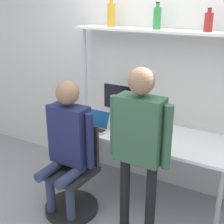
{
  "coord_description": "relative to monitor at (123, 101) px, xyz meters",
  "views": [
    {
      "loc": [
        1.23,
        -2.44,
        2.13
      ],
      "look_at": [
        -0.14,
        -0.07,
        1.12
      ],
      "focal_mm": 50.0,
      "sensor_mm": 36.0,
      "label": 1
    }
  ],
  "objects": [
    {
      "name": "shelf_unit",
      "position": [
        0.36,
        -0.0,
        0.57
      ],
      "size": [
        1.81,
        0.29,
        1.83
      ],
      "color": "white",
      "rests_on": "ground_plane"
    },
    {
      "name": "bottle_amber",
      "position": [
        -0.16,
        -0.0,
        0.95
      ],
      "size": [
        0.08,
        0.08,
        0.3
      ],
      "color": "gold",
      "rests_on": "shelf_unit"
    },
    {
      "name": "desk",
      "position": [
        0.36,
        -0.21,
        -0.31
      ],
      "size": [
        1.9,
        0.72,
        0.77
      ],
      "color": "white",
      "rests_on": "ground_plane"
    },
    {
      "name": "bottle_green",
      "position": [
        0.37,
        -0.0,
        0.94
      ],
      "size": [
        0.08,
        0.08,
        0.26
      ],
      "color": "#2D8C3F",
      "rests_on": "shelf_unit"
    },
    {
      "name": "bottle_red",
      "position": [
        0.88,
        -0.0,
        0.92
      ],
      "size": [
        0.08,
        0.08,
        0.21
      ],
      "color": "maroon",
      "rests_on": "shelf_unit"
    },
    {
      "name": "laptop",
      "position": [
        -0.13,
        -0.36,
        -0.18
      ],
      "size": [
        0.3,
        0.21,
        0.21
      ],
      "color": "#BCBCC1",
      "rests_on": "desk"
    },
    {
      "name": "monitor",
      "position": [
        0.0,
        0.0,
        0.0
      ],
      "size": [
        0.52,
        0.23,
        0.43
      ],
      "color": "#B7B7BC",
      "rests_on": "desk"
    },
    {
      "name": "person_standing",
      "position": [
        0.61,
        -0.85,
        0.03
      ],
      "size": [
        0.56,
        0.22,
        1.63
      ],
      "color": "black",
      "rests_on": "ground_plane"
    },
    {
      "name": "wall_back",
      "position": [
        0.36,
        0.18,
        0.34
      ],
      "size": [
        8.0,
        0.06,
        2.7
      ],
      "color": "silver",
      "rests_on": "ground_plane"
    },
    {
      "name": "cell_phone",
      "position": [
        0.14,
        -0.41,
        -0.23
      ],
      "size": [
        0.07,
        0.15,
        0.01
      ],
      "color": "#264C8C",
      "rests_on": "desk"
    },
    {
      "name": "ground_plane",
      "position": [
        0.36,
        -0.58,
        -1.01
      ],
      "size": [
        12.0,
        12.0,
        0.0
      ],
      "primitive_type": "plane",
      "color": "gray"
    },
    {
      "name": "person_seated",
      "position": [
        -0.16,
        -0.86,
        -0.17
      ],
      "size": [
        0.55,
        0.47,
        1.41
      ],
      "color": "#2D3856",
      "rests_on": "ground_plane"
    },
    {
      "name": "office_chair",
      "position": [
        -0.16,
        -0.81,
        -0.72
      ],
      "size": [
        0.56,
        0.56,
        0.93
      ],
      "color": "black",
      "rests_on": "ground_plane"
    }
  ]
}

